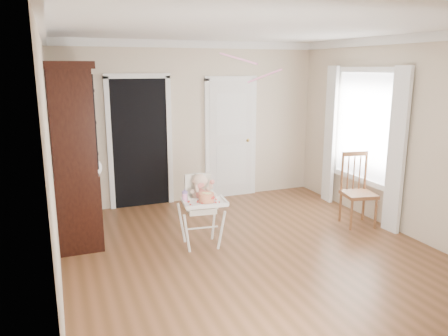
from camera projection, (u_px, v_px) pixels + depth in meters
name	position (u px, v px, depth m)	size (l,w,h in m)	color
floor	(254.00, 254.00, 5.44)	(5.00, 5.00, 0.00)	brown
ceiling	(257.00, 28.00, 4.83)	(5.00, 5.00, 0.00)	white
wall_back	(192.00, 123.00, 7.40)	(4.50, 4.50, 0.00)	beige
wall_left	(51.00, 163.00, 4.34)	(5.00, 5.00, 0.00)	beige
wall_right	(405.00, 137.00, 5.94)	(5.00, 5.00, 0.00)	beige
crown_molding	(257.00, 34.00, 4.85)	(4.50, 5.00, 0.12)	white
doorway	(140.00, 140.00, 7.12)	(1.06, 0.05, 2.22)	black
closet_door	(231.00, 140.00, 7.71)	(0.96, 0.09, 2.13)	white
window_right	(362.00, 134.00, 6.65)	(0.13, 1.84, 2.30)	white
high_chair	(201.00, 203.00, 5.58)	(0.60, 0.73, 0.95)	white
baby	(200.00, 191.00, 5.57)	(0.28, 0.22, 0.44)	beige
cake	(206.00, 197.00, 5.35)	(0.24, 0.24, 0.11)	silver
sippy_cup	(185.00, 196.00, 5.37)	(0.07, 0.07, 0.16)	#FB99DA
china_cabinet	(73.00, 153.00, 5.75)	(0.62, 1.39, 2.34)	black
dining_chair	(358.00, 192.00, 6.38)	(0.51, 0.51, 1.06)	brown
streamer	(239.00, 59.00, 5.19)	(0.03, 0.50, 0.02)	pink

